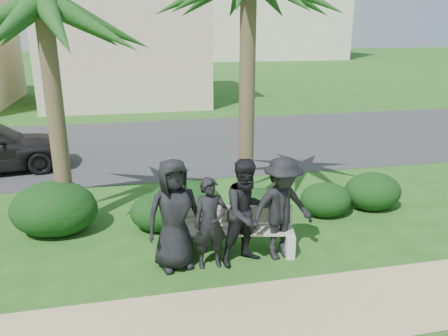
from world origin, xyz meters
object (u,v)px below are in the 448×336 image
(man_a, at_px, (174,215))
(man_b, at_px, (210,223))
(man_c, at_px, (247,212))
(man_d, at_px, (282,209))
(palm_left, at_px, (43,8))
(park_bench, at_px, (228,234))

(man_a, relative_size, man_b, 1.20)
(man_b, distance_m, man_c, 0.63)
(man_b, bearing_deg, man_a, 166.44)
(man_b, xyz_separation_m, man_d, (1.22, 0.05, 0.13))
(man_c, bearing_deg, man_d, -13.76)
(man_a, height_order, man_c, man_a)
(man_a, bearing_deg, palm_left, 122.56)
(man_a, xyz_separation_m, man_c, (1.18, -0.10, -0.02))
(park_bench, bearing_deg, palm_left, 160.29)
(man_b, relative_size, man_c, 0.85)
(man_a, distance_m, man_b, 0.59)
(man_c, height_order, palm_left, palm_left)
(man_a, bearing_deg, man_d, -13.91)
(man_b, xyz_separation_m, palm_left, (-2.48, 2.06, 3.33))
(man_b, distance_m, palm_left, 4.64)
(park_bench, height_order, man_b, man_b)
(park_bench, xyz_separation_m, man_a, (-0.94, -0.26, 0.57))
(man_d, bearing_deg, palm_left, 141.67)
(man_a, bearing_deg, park_bench, 3.78)
(palm_left, bearing_deg, man_a, -45.50)
(man_c, bearing_deg, park_bench, 105.10)
(man_a, bearing_deg, man_b, -22.99)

